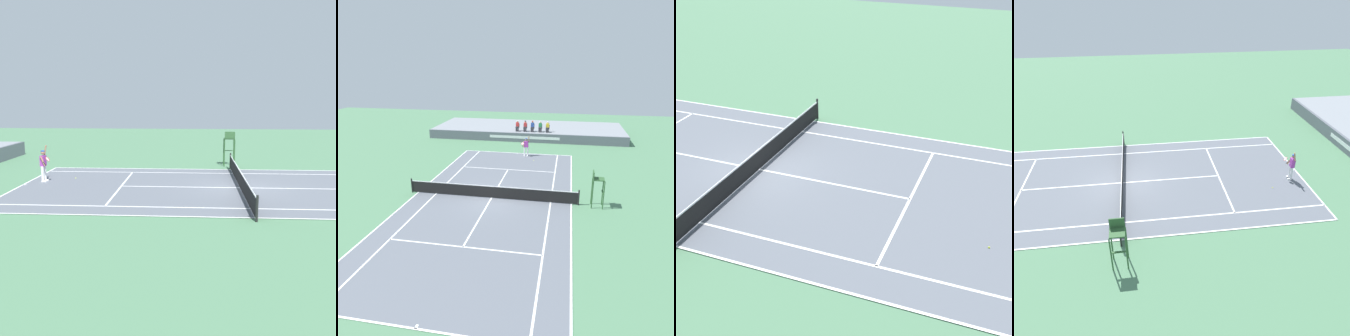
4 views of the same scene
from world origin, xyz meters
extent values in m
plane|color=#4C7A56|center=(0.00, 0.00, 0.00)|extent=(80.00, 80.00, 0.00)
cube|color=slate|center=(0.00, 0.00, 0.01)|extent=(10.98, 23.78, 0.02)
cube|color=white|center=(0.00, 11.89, 0.02)|extent=(10.98, 0.10, 0.01)
cube|color=white|center=(-5.49, 0.00, 0.02)|extent=(0.10, 23.78, 0.01)
cube|color=white|center=(5.49, 0.00, 0.02)|extent=(0.10, 23.78, 0.01)
cube|color=white|center=(-4.11, 0.00, 0.02)|extent=(0.10, 23.78, 0.01)
cube|color=white|center=(4.11, 0.00, 0.02)|extent=(0.10, 23.78, 0.01)
cube|color=white|center=(0.00, 6.40, 0.02)|extent=(8.22, 0.10, 0.01)
cube|color=white|center=(0.00, -6.40, 0.02)|extent=(8.22, 0.10, 0.01)
cube|color=white|center=(0.00, 0.00, 0.02)|extent=(0.10, 12.80, 0.01)
cube|color=white|center=(0.00, 11.79, 0.02)|extent=(0.10, 0.20, 0.01)
cylinder|color=black|center=(-5.94, 0.00, 0.54)|extent=(0.10, 0.10, 1.07)
cylinder|color=black|center=(5.94, 0.00, 0.54)|extent=(0.10, 0.10, 1.07)
cube|color=black|center=(0.00, 0.00, 0.48)|extent=(11.78, 0.02, 0.84)
cube|color=white|center=(0.00, 0.00, 0.90)|extent=(11.78, 0.03, 0.06)
cylinder|color=white|center=(1.14, 11.04, 0.46)|extent=(0.15, 0.15, 0.92)
cylinder|color=white|center=(0.82, 11.07, 0.46)|extent=(0.15, 0.15, 0.92)
cube|color=white|center=(1.14, 10.99, 0.05)|extent=(0.14, 0.29, 0.10)
cube|color=white|center=(0.82, 11.01, 0.05)|extent=(0.14, 0.29, 0.10)
cube|color=purple|center=(0.98, 11.06, 1.22)|extent=(0.42, 0.27, 0.60)
sphere|color=#A37556|center=(0.98, 11.06, 1.69)|extent=(0.22, 0.22, 0.22)
cylinder|color=#2D4CA8|center=(0.98, 11.06, 1.78)|extent=(0.21, 0.21, 0.06)
cylinder|color=#A37556|center=(1.24, 11.01, 1.78)|extent=(0.11, 0.22, 0.61)
cylinder|color=#A37556|center=(0.72, 10.98, 1.24)|extent=(0.12, 0.33, 0.56)
cylinder|color=black|center=(0.67, 10.86, 1.11)|extent=(0.05, 0.19, 0.25)
torus|color=red|center=(0.67, 10.69, 1.37)|extent=(0.32, 0.22, 0.26)
cylinder|color=silver|center=(0.67, 10.69, 1.37)|extent=(0.28, 0.18, 0.22)
sphere|color=#D1E533|center=(1.94, 9.49, 0.03)|extent=(0.07, 0.07, 0.07)
cylinder|color=#2D562D|center=(7.47, 0.35, 0.95)|extent=(0.07, 0.07, 1.90)
cylinder|color=#2D562D|center=(7.47, -0.35, 0.95)|extent=(0.07, 0.07, 1.90)
cylinder|color=#2D562D|center=(6.77, 0.35, 0.95)|extent=(0.07, 0.07, 1.90)
cylinder|color=#2D562D|center=(6.77, -0.35, 0.95)|extent=(0.07, 0.07, 1.90)
cube|color=#2D562D|center=(7.12, 0.00, 1.93)|extent=(0.70, 0.70, 0.06)
cube|color=#2D562D|center=(6.77, 0.00, 2.20)|extent=(0.06, 0.70, 0.48)
cube|color=#2D562D|center=(7.43, 0.00, 1.04)|extent=(0.10, 0.70, 0.04)
camera|label=1|loc=(-21.44, 2.49, 4.85)|focal=43.54mm
camera|label=2|loc=(4.93, -20.34, 9.14)|focal=34.73mm
camera|label=3|loc=(15.18, 9.63, 9.66)|focal=51.79mm
camera|label=4|loc=(18.81, 1.29, 11.91)|focal=35.77mm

